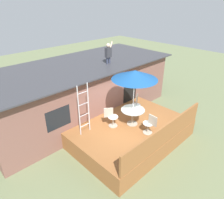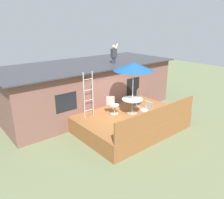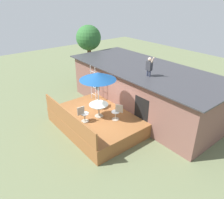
{
  "view_description": "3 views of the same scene",
  "coord_description": "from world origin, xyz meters",
  "px_view_note": "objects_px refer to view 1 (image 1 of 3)",
  "views": [
    {
      "loc": [
        -5.95,
        -5.02,
        5.98
      ],
      "look_at": [
        -0.04,
        1.1,
        1.7
      ],
      "focal_mm": 33.02,
      "sensor_mm": 36.0,
      "label": 1
    },
    {
      "loc": [
        -7.17,
        -7.33,
        5.11
      ],
      "look_at": [
        -0.36,
        0.94,
        1.38
      ],
      "focal_mm": 35.85,
      "sensor_mm": 36.0,
      "label": 2
    },
    {
      "loc": [
        8.65,
        -5.93,
        6.96
      ],
      "look_at": [
        0.04,
        1.0,
        1.47
      ],
      "focal_mm": 34.79,
      "sensor_mm": 36.0,
      "label": 3
    }
  ],
  "objects_px": {
    "step_ladder": "(84,110)",
    "person_figure": "(108,52)",
    "patio_umbrella": "(135,75)",
    "patio_chair_right": "(136,105)",
    "patio_table": "(133,113)",
    "patio_chair_near": "(150,124)",
    "patio_chair_left": "(111,117)"
  },
  "relations": [
    {
      "from": "patio_table",
      "to": "person_figure",
      "type": "relative_size",
      "value": 0.94
    },
    {
      "from": "patio_umbrella",
      "to": "person_figure",
      "type": "relative_size",
      "value": 2.29
    },
    {
      "from": "patio_table",
      "to": "step_ladder",
      "type": "xyz_separation_m",
      "value": [
        -1.91,
        0.97,
        0.51
      ]
    },
    {
      "from": "person_figure",
      "to": "patio_chair_left",
      "type": "distance_m",
      "value": 3.54
    },
    {
      "from": "patio_table",
      "to": "patio_umbrella",
      "type": "bearing_deg",
      "value": 180.0
    },
    {
      "from": "patio_table",
      "to": "patio_chair_left",
      "type": "height_order",
      "value": "patio_chair_left"
    },
    {
      "from": "step_ladder",
      "to": "person_figure",
      "type": "height_order",
      "value": "person_figure"
    },
    {
      "from": "step_ladder",
      "to": "patio_chair_right",
      "type": "height_order",
      "value": "step_ladder"
    },
    {
      "from": "patio_umbrella",
      "to": "person_figure",
      "type": "height_order",
      "value": "person_figure"
    },
    {
      "from": "patio_table",
      "to": "person_figure",
      "type": "height_order",
      "value": "person_figure"
    },
    {
      "from": "person_figure",
      "to": "patio_chair_right",
      "type": "relative_size",
      "value": 1.21
    },
    {
      "from": "patio_umbrella",
      "to": "person_figure",
      "type": "xyz_separation_m",
      "value": [
        1.04,
        2.65,
        0.28
      ]
    },
    {
      "from": "patio_table",
      "to": "patio_chair_near",
      "type": "xyz_separation_m",
      "value": [
        -0.04,
        -0.96,
        -0.13
      ]
    },
    {
      "from": "patio_chair_left",
      "to": "step_ladder",
      "type": "bearing_deg",
      "value": -167.26
    },
    {
      "from": "person_figure",
      "to": "patio_chair_near",
      "type": "bearing_deg",
      "value": -106.57
    },
    {
      "from": "patio_table",
      "to": "person_figure",
      "type": "bearing_deg",
      "value": 68.64
    },
    {
      "from": "patio_table",
      "to": "person_figure",
      "type": "distance_m",
      "value": 3.51
    },
    {
      "from": "patio_chair_right",
      "to": "patio_chair_left",
      "type": "bearing_deg",
      "value": -31.07
    },
    {
      "from": "patio_table",
      "to": "patio_chair_near",
      "type": "distance_m",
      "value": 0.97
    },
    {
      "from": "patio_umbrella",
      "to": "step_ladder",
      "type": "xyz_separation_m",
      "value": [
        -1.91,
        0.97,
        -1.25
      ]
    },
    {
      "from": "patio_chair_left",
      "to": "patio_chair_near",
      "type": "relative_size",
      "value": 1.0
    },
    {
      "from": "patio_umbrella",
      "to": "person_figure",
      "type": "bearing_deg",
      "value": 68.64
    },
    {
      "from": "step_ladder",
      "to": "patio_table",
      "type": "bearing_deg",
      "value": -26.96
    },
    {
      "from": "patio_table",
      "to": "step_ladder",
      "type": "relative_size",
      "value": 0.47
    },
    {
      "from": "patio_table",
      "to": "patio_chair_left",
      "type": "relative_size",
      "value": 1.13
    },
    {
      "from": "step_ladder",
      "to": "patio_chair_right",
      "type": "bearing_deg",
      "value": -8.86
    },
    {
      "from": "patio_umbrella",
      "to": "patio_chair_right",
      "type": "height_order",
      "value": "patio_umbrella"
    },
    {
      "from": "step_ladder",
      "to": "person_figure",
      "type": "distance_m",
      "value": 3.72
    },
    {
      "from": "step_ladder",
      "to": "patio_chair_left",
      "type": "height_order",
      "value": "step_ladder"
    },
    {
      "from": "patio_table",
      "to": "patio_chair_near",
      "type": "relative_size",
      "value": 1.13
    },
    {
      "from": "person_figure",
      "to": "patio_chair_near",
      "type": "relative_size",
      "value": 1.21
    },
    {
      "from": "person_figure",
      "to": "patio_chair_right",
      "type": "distance_m",
      "value": 3.04
    }
  ]
}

